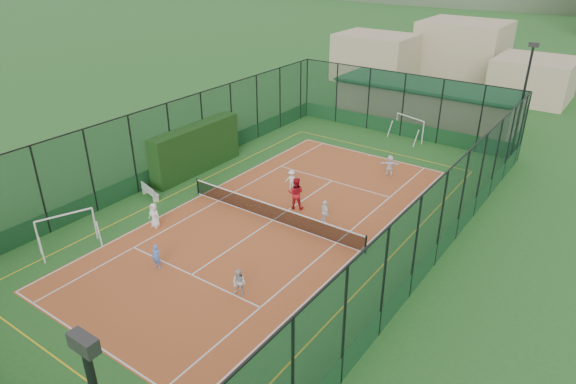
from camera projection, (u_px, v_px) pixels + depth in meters
name	position (u px, v px, depth m)	size (l,w,h in m)	color
ground	(273.00, 220.00, 28.78)	(300.00, 300.00, 0.00)	#205F26
court_slab	(273.00, 220.00, 28.78)	(11.17, 23.97, 0.01)	#A75525
tennis_net	(273.00, 212.00, 28.55)	(11.67, 0.12, 1.06)	black
perimeter_fence	(272.00, 180.00, 27.67)	(18.12, 34.12, 5.00)	#113322
floodlight_ne	(521.00, 105.00, 34.63)	(0.60, 0.26, 8.25)	black
clubhouse	(426.00, 102.00, 44.17)	(15.20, 7.20, 3.15)	tan
hedge_left	(196.00, 149.00, 34.22)	(1.10, 7.33, 3.21)	black
white_bench	(150.00, 191.00, 31.12)	(1.62, 0.45, 0.91)	white
futsal_goal_near	(67.00, 231.00, 25.97)	(0.82, 2.83, 1.83)	white
futsal_goal_far	(409.00, 128.00, 40.05)	(2.79, 0.81, 1.80)	white
child_near_left	(154.00, 215.00, 27.82)	(0.69, 0.45, 1.41)	white
child_near_mid	(156.00, 257.00, 24.35)	(0.46, 0.30, 1.25)	#5586F1
child_near_right	(239.00, 283.00, 22.44)	(0.64, 0.50, 1.33)	silver
child_far_left	(292.00, 179.00, 32.17)	(0.81, 0.46, 1.25)	white
child_far_right	(325.00, 213.00, 28.06)	(0.85, 0.35, 1.45)	white
child_far_back	(390.00, 165.00, 34.00)	(1.30, 0.42, 1.41)	white
coach	(296.00, 193.00, 29.66)	(0.94, 0.73, 1.93)	red
tennis_balls	(277.00, 210.00, 29.82)	(5.81, 1.27, 0.07)	#CCE033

